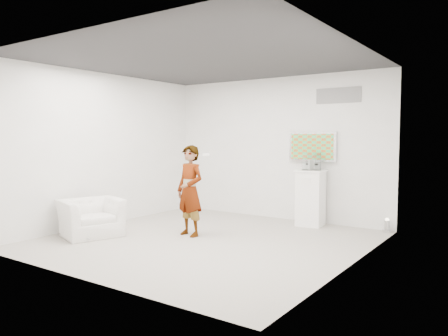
{
  "coord_description": "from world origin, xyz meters",
  "views": [
    {
      "loc": [
        4.39,
        -5.81,
        1.74
      ],
      "look_at": [
        -0.05,
        0.6,
        1.19
      ],
      "focal_mm": 35.0,
      "sensor_mm": 36.0,
      "label": 1
    }
  ],
  "objects_px": {
    "person": "(190,191)",
    "pedestal": "(311,198)",
    "tv": "(313,147)",
    "armchair": "(91,217)",
    "floor_uplight": "(387,226)"
  },
  "relations": [
    {
      "from": "person",
      "to": "pedestal",
      "type": "distance_m",
      "value": 2.48
    },
    {
      "from": "armchair",
      "to": "pedestal",
      "type": "bearing_deg",
      "value": -23.38
    },
    {
      "from": "floor_uplight",
      "to": "armchair",
      "type": "bearing_deg",
      "value": -142.45
    },
    {
      "from": "armchair",
      "to": "floor_uplight",
      "type": "relative_size",
      "value": 3.98
    },
    {
      "from": "person",
      "to": "tv",
      "type": "bearing_deg",
      "value": 70.55
    },
    {
      "from": "pedestal",
      "to": "person",
      "type": "bearing_deg",
      "value": -124.16
    },
    {
      "from": "tv",
      "to": "pedestal",
      "type": "relative_size",
      "value": 0.91
    },
    {
      "from": "pedestal",
      "to": "floor_uplight",
      "type": "xyz_separation_m",
      "value": [
        1.41,
        0.2,
        -0.42
      ]
    },
    {
      "from": "armchair",
      "to": "pedestal",
      "type": "height_order",
      "value": "pedestal"
    },
    {
      "from": "tv",
      "to": "armchair",
      "type": "relative_size",
      "value": 1.0
    },
    {
      "from": "tv",
      "to": "floor_uplight",
      "type": "xyz_separation_m",
      "value": [
        1.51,
        -0.09,
        -1.42
      ]
    },
    {
      "from": "tv",
      "to": "pedestal",
      "type": "height_order",
      "value": "tv"
    },
    {
      "from": "tv",
      "to": "floor_uplight",
      "type": "bearing_deg",
      "value": -3.36
    },
    {
      "from": "person",
      "to": "pedestal",
      "type": "bearing_deg",
      "value": 65.28
    },
    {
      "from": "person",
      "to": "armchair",
      "type": "height_order",
      "value": "person"
    }
  ]
}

